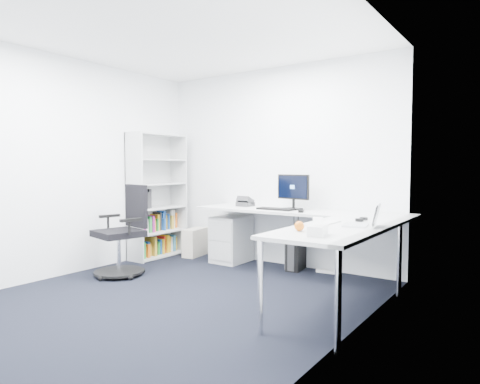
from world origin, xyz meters
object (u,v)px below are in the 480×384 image
Objects in this scene: l_desk at (284,246)px; task_chair at (118,231)px; bookshelf at (157,196)px; monitor at (293,191)px; laptop at (356,214)px.

task_chair is (-1.76, -1.02, 0.16)m from l_desk.
bookshelf is 3.82× the size of monitor.
task_chair is at bearing -149.85° from l_desk.
bookshelf reaches higher than laptop.
monitor reaches higher than task_chair.
monitor is (-0.10, 0.40, 0.63)m from l_desk.
l_desk is 2.45× the size of task_chair.
task_chair is (0.42, -1.07, -0.36)m from bookshelf.
monitor is 1.57m from laptop.
laptop is at bearing -30.71° from monitor.
task_chair is 2.89m from laptop.
bookshelf is at bearing -160.78° from monitor.
monitor reaches higher than laptop.
laptop is (1.09, -0.61, 0.51)m from l_desk.
bookshelf is at bearing 157.02° from laptop.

